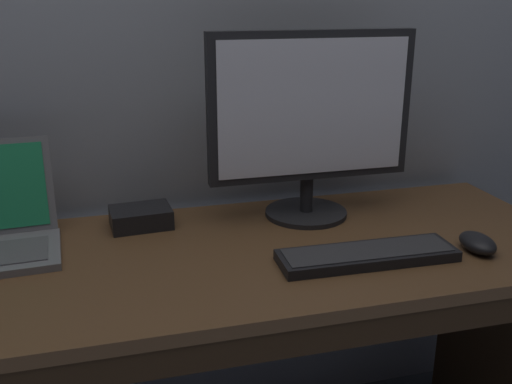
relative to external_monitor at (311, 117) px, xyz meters
name	(u,v)px	position (x,y,z in m)	size (l,w,h in m)	color
desk	(207,343)	(-0.31, -0.17, -0.50)	(1.81, 0.63, 0.74)	brown
external_monitor	(311,117)	(0.00, 0.00, 0.00)	(0.53, 0.22, 0.49)	black
wired_keyboard	(367,255)	(0.04, -0.29, -0.26)	(0.41, 0.12, 0.03)	black
computer_mouse	(478,243)	(0.31, -0.31, -0.25)	(0.07, 0.11, 0.04)	black
external_drive_box	(141,217)	(-0.44, 0.05, -0.25)	(0.15, 0.11, 0.05)	black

